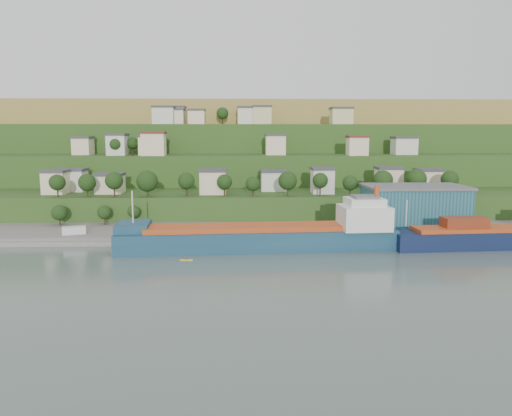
{
  "coord_description": "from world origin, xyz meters",
  "views": [
    {
      "loc": [
        -3.13,
        -122.38,
        30.68
      ],
      "look_at": [
        1.27,
        15.0,
        10.24
      ],
      "focal_mm": 35.0,
      "sensor_mm": 36.0,
      "label": 1
    }
  ],
  "objects_px": {
    "warehouse": "(414,205)",
    "caravan": "(74,232)",
    "kayak_orange": "(245,252)",
    "cargo_ship_near": "(266,238)",
    "cargo_ship_far": "(508,237)"
  },
  "relations": [
    {
      "from": "cargo_ship_far",
      "to": "caravan",
      "type": "relative_size",
      "value": 9.36
    },
    {
      "from": "warehouse",
      "to": "caravan",
      "type": "height_order",
      "value": "warehouse"
    },
    {
      "from": "cargo_ship_near",
      "to": "warehouse",
      "type": "relative_size",
      "value": 2.4
    },
    {
      "from": "cargo_ship_far",
      "to": "warehouse",
      "type": "bearing_deg",
      "value": 127.32
    },
    {
      "from": "cargo_ship_near",
      "to": "caravan",
      "type": "height_order",
      "value": "cargo_ship_near"
    },
    {
      "from": "warehouse",
      "to": "kayak_orange",
      "type": "xyz_separation_m",
      "value": [
        -53.55,
        -27.17,
        -8.2
      ]
    },
    {
      "from": "caravan",
      "to": "kayak_orange",
      "type": "relative_size",
      "value": 2.0
    },
    {
      "from": "cargo_ship_near",
      "to": "caravan",
      "type": "bearing_deg",
      "value": 163.76
    },
    {
      "from": "caravan",
      "to": "warehouse",
      "type": "bearing_deg",
      "value": -11.13
    },
    {
      "from": "cargo_ship_near",
      "to": "cargo_ship_far",
      "type": "xyz_separation_m",
      "value": [
        66.43,
        0.9,
        -0.47
      ]
    },
    {
      "from": "caravan",
      "to": "kayak_orange",
      "type": "xyz_separation_m",
      "value": [
        49.25,
        -16.95,
        -2.48
      ]
    },
    {
      "from": "cargo_ship_near",
      "to": "cargo_ship_far",
      "type": "relative_size",
      "value": 1.24
    },
    {
      "from": "cargo_ship_far",
      "to": "warehouse",
      "type": "distance_m",
      "value": 29.15
    },
    {
      "from": "warehouse",
      "to": "cargo_ship_far",
      "type": "bearing_deg",
      "value": -50.01
    },
    {
      "from": "kayak_orange",
      "to": "cargo_ship_near",
      "type": "bearing_deg",
      "value": 30.45
    }
  ]
}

